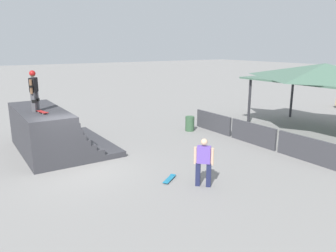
# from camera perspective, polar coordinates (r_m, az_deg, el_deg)

# --- Properties ---
(ground_plane) EXTENTS (160.00, 160.00, 0.00)m
(ground_plane) POSITION_cam_1_polar(r_m,az_deg,el_deg) (13.72, -15.50, -7.29)
(ground_plane) COLOR gray
(quarter_pipe_ramp) EXTENTS (5.36, 3.91, 2.04)m
(quarter_pipe_ramp) POSITION_cam_1_polar(r_m,az_deg,el_deg) (16.18, -19.87, -1.10)
(quarter_pipe_ramp) COLOR #38383D
(quarter_pipe_ramp) RESTS_ON ground
(skater_on_deck) EXTENTS (0.73, 0.53, 1.77)m
(skater_on_deck) POSITION_cam_1_polar(r_m,az_deg,el_deg) (15.27, -22.34, 6.15)
(skater_on_deck) COLOR #4C4C51
(skater_on_deck) RESTS_ON quarter_pipe_ramp
(skateboard_on_deck) EXTENTS (0.83, 0.33, 0.09)m
(skateboard_on_deck) POSITION_cam_1_polar(r_m,az_deg,el_deg) (14.81, -20.99, 2.30)
(skateboard_on_deck) COLOR silver
(skateboard_on_deck) RESTS_ON quarter_pipe_ramp
(bystander_walking) EXTENTS (0.57, 0.57, 1.74)m
(bystander_walking) POSITION_cam_1_polar(r_m,az_deg,el_deg) (11.46, 6.23, -5.92)
(bystander_walking) COLOR #1E2347
(bystander_walking) RESTS_ON ground
(skateboard_on_ground) EXTENTS (0.66, 0.81, 0.09)m
(skateboard_on_ground) POSITION_cam_1_polar(r_m,az_deg,el_deg) (12.21, 0.29, -9.14)
(skateboard_on_ground) COLOR blue
(skateboard_on_ground) RESTS_ON ground
(barrier_fence) EXTENTS (8.92, 0.12, 1.05)m
(barrier_fence) POSITION_cam_1_polar(r_m,az_deg,el_deg) (16.98, 14.55, -1.30)
(barrier_fence) COLOR #3D3D42
(barrier_fence) RESTS_ON ground
(pavilion_shelter) EXTENTS (8.15, 4.86, 3.89)m
(pavilion_shelter) POSITION_cam_1_polar(r_m,az_deg,el_deg) (20.30, 25.60, 8.32)
(pavilion_shelter) COLOR #2D2D33
(pavilion_shelter) RESTS_ON ground
(trash_bin) EXTENTS (0.52, 0.52, 0.85)m
(trash_bin) POSITION_cam_1_polar(r_m,az_deg,el_deg) (19.03, 3.82, 0.42)
(trash_bin) COLOR #385B3D
(trash_bin) RESTS_ON ground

